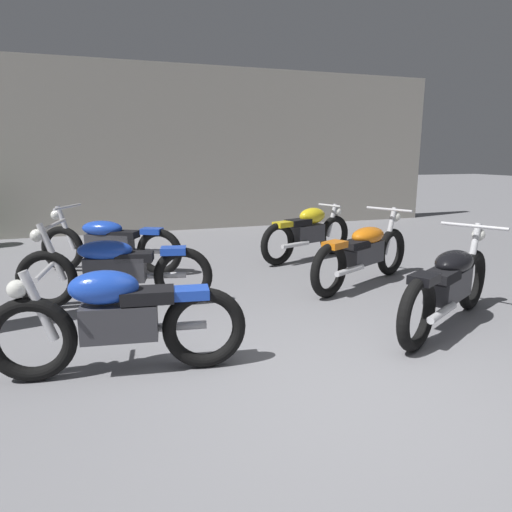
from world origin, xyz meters
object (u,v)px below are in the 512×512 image
at_px(motorcycle_left_row_2, 109,242).
at_px(motorcycle_right_row_2, 308,232).
at_px(motorcycle_left_row_1, 114,268).
at_px(motorcycle_left_row_0, 118,319).
at_px(motorcycle_right_row_1, 364,252).
at_px(motorcycle_right_row_0, 449,283).

bearing_deg(motorcycle_left_row_2, motorcycle_right_row_2, -2.67).
height_order(motorcycle_left_row_1, motorcycle_left_row_2, same).
relative_size(motorcycle_left_row_0, motorcycle_right_row_1, 0.99).
relative_size(motorcycle_left_row_1, motorcycle_left_row_2, 1.09).
distance_m(motorcycle_right_row_0, motorcycle_right_row_1, 1.61).
distance_m(motorcycle_left_row_0, motorcycle_left_row_2, 3.37).
bearing_deg(motorcycle_left_row_2, motorcycle_left_row_1, -89.89).
distance_m(motorcycle_left_row_0, motorcycle_right_row_2, 4.51).
xyz_separation_m(motorcycle_left_row_0, motorcycle_right_row_1, (3.18, 1.59, -0.01)).
height_order(motorcycle_left_row_1, motorcycle_right_row_2, motorcycle_left_row_1).
xyz_separation_m(motorcycle_left_row_2, motorcycle_right_row_2, (3.11, -0.15, 0.01)).
bearing_deg(motorcycle_right_row_2, motorcycle_right_row_0, -90.12).
xyz_separation_m(motorcycle_left_row_0, motorcycle_left_row_1, (0.05, 1.74, -0.01)).
height_order(motorcycle_right_row_0, motorcycle_right_row_2, motorcycle_right_row_0).
distance_m(motorcycle_left_row_1, motorcycle_left_row_2, 1.62).
height_order(motorcycle_left_row_2, motorcycle_right_row_2, motorcycle_left_row_2).
bearing_deg(motorcycle_left_row_1, motorcycle_left_row_2, 90.11).
bearing_deg(motorcycle_left_row_1, motorcycle_right_row_0, -29.59).
bearing_deg(motorcycle_left_row_2, motorcycle_right_row_1, -29.57).
xyz_separation_m(motorcycle_left_row_2, motorcycle_right_row_1, (3.13, -1.78, 0.00)).
bearing_deg(motorcycle_left_row_0, motorcycle_right_row_2, 45.65).
height_order(motorcycle_left_row_0, motorcycle_right_row_0, motorcycle_right_row_0).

